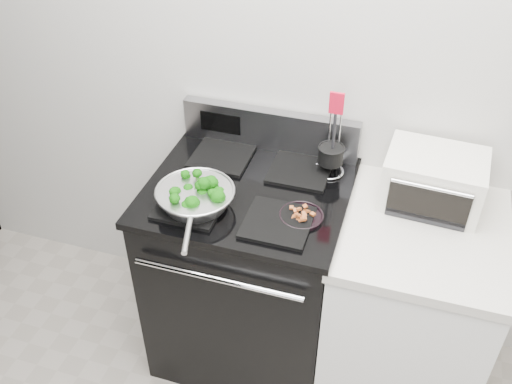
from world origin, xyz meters
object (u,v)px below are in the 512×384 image
at_px(skillet, 195,197).
at_px(toaster_oven, 433,180).
at_px(gas_range, 249,270).
at_px(utensil_holder, 330,159).
at_px(bacon_plate, 301,214).

bearing_deg(skillet, toaster_oven, 5.92).
bearing_deg(gas_range, utensil_holder, 34.70).
bearing_deg(skillet, gas_range, 32.86).
distance_m(gas_range, bacon_plate, 0.55).
distance_m(gas_range, toaster_oven, 0.89).
xyz_separation_m(bacon_plate, utensil_holder, (0.04, 0.31, 0.05)).
relative_size(gas_range, bacon_plate, 6.83).
distance_m(skillet, utensil_holder, 0.57).
bearing_deg(utensil_holder, bacon_plate, -96.44).
bearing_deg(gas_range, bacon_plate, -24.89).
bearing_deg(bacon_plate, gas_range, 155.11).
distance_m(skillet, bacon_plate, 0.40).
bearing_deg(utensil_holder, toaster_oven, -3.42).
bearing_deg(toaster_oven, gas_range, -163.21).
relative_size(skillet, bacon_plate, 2.81).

